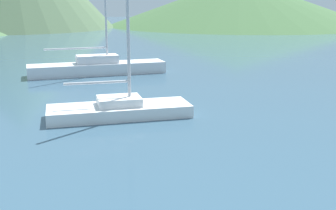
{
  "coord_description": "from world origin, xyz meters",
  "views": [
    {
      "loc": [
        -2.03,
        2.0,
        4.26
      ],
      "look_at": [
        0.8,
        14.0,
        1.2
      ],
      "focal_mm": 45.0,
      "sensor_mm": 36.0,
      "label": 1
    }
  ],
  "objects": [
    {
      "name": "sailboat_inner",
      "position": [
        -0.3,
        17.32,
        0.35
      ],
      "size": [
        5.35,
        1.86,
        6.91
      ],
      "rotation": [
        0.0,
        0.0,
        0.02
      ],
      "color": "white",
      "rests_on": "ground_plane"
    },
    {
      "name": "sailboat_middle",
      "position": [
        -0.43,
        27.06,
        0.47
      ],
      "size": [
        8.12,
        2.38,
        9.08
      ],
      "rotation": [
        0.0,
        0.0,
        0.09
      ],
      "color": "silver",
      "rests_on": "ground_plane"
    },
    {
      "name": "hill_east",
      "position": [
        28.06,
        74.4,
        4.11
      ],
      "size": [
        46.85,
        46.85,
        8.21
      ],
      "color": "#3D6038",
      "rests_on": "ground_plane"
    }
  ]
}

